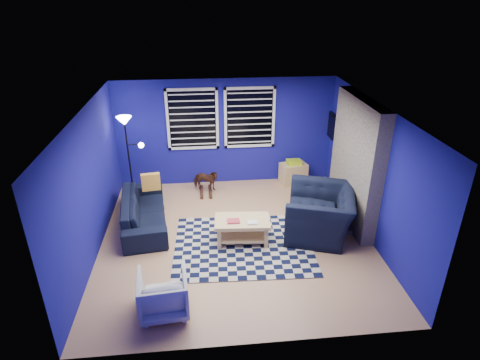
# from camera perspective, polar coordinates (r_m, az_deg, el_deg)

# --- Properties ---
(floor) EXTENTS (5.00, 5.00, 0.00)m
(floor) POSITION_cam_1_polar(r_m,az_deg,el_deg) (7.67, -0.56, -8.30)
(floor) COLOR tan
(floor) RESTS_ON ground
(ceiling) EXTENTS (5.00, 5.00, 0.00)m
(ceiling) POSITION_cam_1_polar(r_m,az_deg,el_deg) (6.60, -0.65, 9.98)
(ceiling) COLOR white
(ceiling) RESTS_ON wall_back
(wall_back) EXTENTS (5.00, 0.00, 5.00)m
(wall_back) POSITION_cam_1_polar(r_m,az_deg,el_deg) (9.36, -2.04, 6.75)
(wall_back) COLOR navy
(wall_back) RESTS_ON floor
(wall_left) EXTENTS (0.00, 5.00, 5.00)m
(wall_left) POSITION_cam_1_polar(r_m,az_deg,el_deg) (7.28, -20.59, -0.73)
(wall_left) COLOR navy
(wall_left) RESTS_ON floor
(wall_right) EXTENTS (0.00, 5.00, 5.00)m
(wall_right) POSITION_cam_1_polar(r_m,az_deg,el_deg) (7.67, 18.35, 0.97)
(wall_right) COLOR navy
(wall_right) RESTS_ON floor
(fireplace) EXTENTS (0.65, 2.00, 2.50)m
(fireplace) POSITION_cam_1_polar(r_m,az_deg,el_deg) (8.05, 16.02, 2.07)
(fireplace) COLOR gray
(fireplace) RESTS_ON floor
(window_left) EXTENTS (1.17, 0.06, 1.42)m
(window_left) POSITION_cam_1_polar(r_m,az_deg,el_deg) (9.19, -6.77, 8.53)
(window_left) COLOR black
(window_left) RESTS_ON wall_back
(window_right) EXTENTS (1.17, 0.06, 1.42)m
(window_right) POSITION_cam_1_polar(r_m,az_deg,el_deg) (9.26, 1.38, 8.83)
(window_right) COLOR black
(window_right) RESTS_ON wall_back
(tv) EXTENTS (0.07, 1.00, 0.58)m
(tv) POSITION_cam_1_polar(r_m,az_deg,el_deg) (9.32, 13.47, 6.94)
(tv) COLOR black
(tv) RESTS_ON wall_right
(rug) EXTENTS (2.58, 2.10, 0.02)m
(rug) POSITION_cam_1_polar(r_m,az_deg,el_deg) (7.48, 0.45, -9.23)
(rug) COLOR black
(rug) RESTS_ON floor
(sofa) EXTENTS (2.15, 1.06, 0.60)m
(sofa) POSITION_cam_1_polar(r_m,az_deg,el_deg) (8.17, -13.49, -4.30)
(sofa) COLOR black
(sofa) RESTS_ON floor
(armchair_big) EXTENTS (1.67, 1.56, 0.89)m
(armchair_big) POSITION_cam_1_polar(r_m,az_deg,el_deg) (7.74, 11.25, -4.61)
(armchair_big) COLOR black
(armchair_big) RESTS_ON floor
(armchair_bent) EXTENTS (0.75, 0.77, 0.65)m
(armchair_bent) POSITION_cam_1_polar(r_m,az_deg,el_deg) (6.08, -10.86, -15.54)
(armchair_bent) COLOR gray
(armchair_bent) RESTS_ON floor
(rocking_horse) EXTENTS (0.46, 0.66, 0.51)m
(rocking_horse) POSITION_cam_1_polar(r_m,az_deg,el_deg) (9.15, -4.93, -0.04)
(rocking_horse) COLOR #462916
(rocking_horse) RESTS_ON floor
(coffee_table) EXTENTS (1.04, 0.65, 0.50)m
(coffee_table) POSITION_cam_1_polar(r_m,az_deg,el_deg) (7.39, 0.32, -6.56)
(coffee_table) COLOR tan
(coffee_table) RESTS_ON rug
(cabinet) EXTENTS (0.68, 0.53, 0.59)m
(cabinet) POSITION_cam_1_polar(r_m,az_deg,el_deg) (9.72, 7.58, 1.01)
(cabinet) COLOR tan
(cabinet) RESTS_ON floor
(floor_lamp) EXTENTS (0.51, 0.31, 1.88)m
(floor_lamp) POSITION_cam_1_polar(r_m,az_deg,el_deg) (8.81, -15.82, 6.53)
(floor_lamp) COLOR black
(floor_lamp) RESTS_ON floor
(throw_pillow) EXTENTS (0.38, 0.16, 0.35)m
(throw_pillow) POSITION_cam_1_polar(r_m,az_deg,el_deg) (8.20, -12.56, -0.27)
(throw_pillow) COLOR gold
(throw_pillow) RESTS_ON sofa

